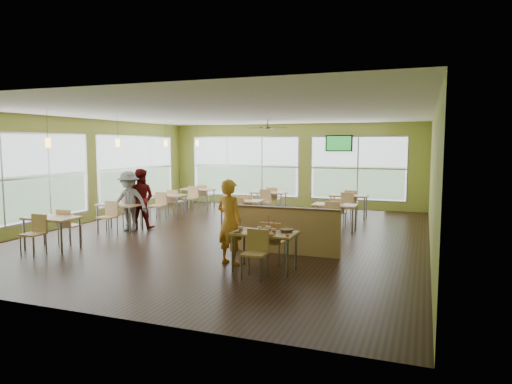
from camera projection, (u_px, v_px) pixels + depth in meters
room at (231, 175)px, 12.09m from camera, size 12.00×12.04×3.20m
window_bays at (197, 171)px, 15.88m from camera, size 9.24×10.24×2.38m
main_table at (265, 238)px, 8.70m from camera, size 1.22×1.52×0.87m
half_wall_divider at (286, 230)px, 10.06m from camera, size 2.40×0.14×1.04m
dining_tables at (222, 202)px, 14.15m from camera, size 6.92×8.72×0.87m
pendant_lights at (142, 143)px, 13.73m from camera, size 0.11×7.31×0.86m
ceiling_fan at (268, 128)px, 14.74m from camera, size 1.25×1.25×0.29m
tv_backwall at (339, 143)px, 16.87m from camera, size 1.00×0.07×0.60m
man_plaid at (230, 222)px, 9.16m from camera, size 0.73×0.59×1.73m
patron_maroon at (140, 199)px, 13.06m from camera, size 0.97×0.83×1.72m
patron_grey at (129, 201)px, 12.71m from camera, size 1.14×0.74×1.67m
cup_blue at (241, 229)px, 8.64m from camera, size 0.09×0.09×0.31m
cup_yellow at (259, 230)px, 8.59m from camera, size 0.09×0.09×0.32m
cup_red_near at (268, 229)px, 8.56m from camera, size 0.10×0.10×0.36m
cup_red_far at (274, 231)px, 8.44m from camera, size 0.09×0.09×0.31m
food_basket at (287, 230)px, 8.66m from camera, size 0.27×0.27×0.06m
ketchup_cup at (287, 236)px, 8.28m from camera, size 0.06×0.06×0.02m
wrapper_left at (236, 232)px, 8.63m from camera, size 0.16×0.15×0.04m
wrapper_mid at (267, 229)px, 8.82m from camera, size 0.25×0.23×0.06m
wrapper_right at (269, 235)px, 8.33m from camera, size 0.19×0.18×0.04m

